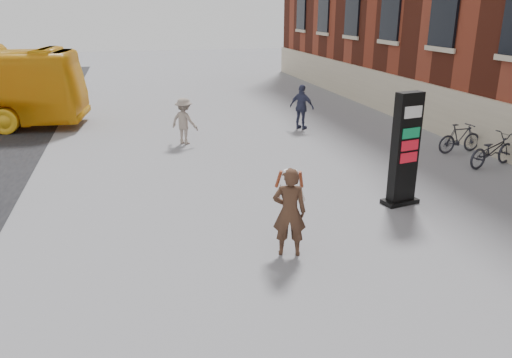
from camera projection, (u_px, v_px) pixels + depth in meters
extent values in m
plane|color=#9E9EA3|center=(243.00, 245.00, 10.28)|extent=(100.00, 100.00, 0.00)
cube|color=beige|center=(465.00, 119.00, 17.67)|extent=(0.18, 44.00, 1.80)
cube|color=black|center=(405.00, 150.00, 12.04)|extent=(0.71, 0.40, 2.79)
cube|color=black|center=(400.00, 201.00, 12.47)|extent=(0.96, 0.61, 0.11)
cube|color=white|center=(409.00, 111.00, 11.73)|extent=(0.55, 0.40, 0.28)
cube|color=#0C663B|center=(407.00, 132.00, 11.89)|extent=(0.55, 0.40, 0.25)
cube|color=#B11220|center=(405.00, 144.00, 11.99)|extent=(0.55, 0.40, 0.25)
cube|color=#B11220|center=(404.00, 156.00, 12.09)|extent=(0.55, 0.40, 0.25)
imported|color=#412B1C|center=(289.00, 212.00, 9.65)|extent=(0.75, 0.60, 1.80)
cylinder|color=white|center=(290.00, 172.00, 9.38)|extent=(0.25, 0.25, 0.06)
cone|color=white|center=(301.00, 192.00, 9.78)|extent=(0.30, 0.26, 0.44)
cylinder|color=brown|center=(301.00, 179.00, 9.69)|extent=(0.17, 0.13, 0.37)
cone|color=white|center=(279.00, 191.00, 9.80)|extent=(0.26, 0.30, 0.44)
cylinder|color=brown|center=(279.00, 179.00, 9.71)|extent=(0.13, 0.17, 0.37)
imported|color=gray|center=(184.00, 121.00, 17.67)|extent=(1.20, 1.16, 1.65)
imported|color=#353855|center=(302.00, 107.00, 19.84)|extent=(1.03, 1.05, 1.78)
imported|color=#24242C|center=(492.00, 150.00, 15.24)|extent=(2.06, 1.18, 1.02)
imported|color=#24242C|center=(460.00, 138.00, 16.70)|extent=(1.69, 0.59, 0.99)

